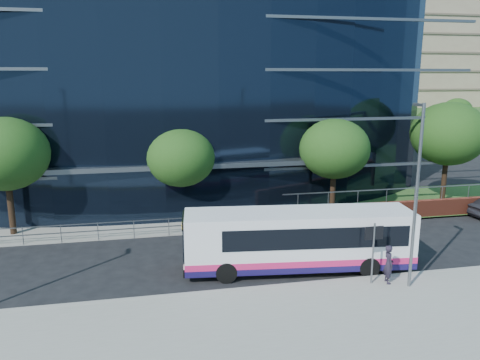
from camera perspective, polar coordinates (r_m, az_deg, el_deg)
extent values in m
plane|color=black|center=(22.12, 3.02, -12.05)|extent=(200.00, 200.00, 0.00)
cube|color=gray|center=(17.84, 7.27, -18.33)|extent=(80.00, 8.00, 0.15)
cube|color=gray|center=(21.21, 3.72, -12.95)|extent=(80.00, 0.25, 0.16)
cube|color=gold|center=(21.42, 3.57, -12.91)|extent=(80.00, 0.08, 0.01)
cube|color=gold|center=(21.55, 3.47, -12.74)|extent=(80.00, 0.08, 0.01)
cube|color=gray|center=(31.80, -12.64, -4.49)|extent=(50.00, 8.00, 0.10)
cube|color=black|center=(43.48, -10.22, 10.78)|extent=(38.00, 16.00, 16.00)
cube|color=#595E66|center=(29.49, -9.13, 1.64)|extent=(22.00, 1.20, 0.30)
cube|color=slate|center=(27.82, -16.99, -5.05)|extent=(24.00, 0.05, 0.05)
cube|color=slate|center=(27.96, -16.93, -5.93)|extent=(24.00, 0.05, 0.05)
cylinder|color=slate|center=(27.97, -16.92, -6.03)|extent=(0.04, 0.04, 1.10)
cube|color=#2D511E|center=(84.40, 14.73, 7.26)|extent=(60.00, 42.00, 4.00)
cube|color=#9C8468|center=(86.24, 14.70, 17.36)|extent=(50.00, 12.00, 26.00)
cylinder|color=slate|center=(21.68, 15.90, -8.63)|extent=(0.08, 0.08, 2.80)
cube|color=black|center=(21.38, 16.03, -6.23)|extent=(0.85, 0.06, 0.60)
cylinder|color=black|center=(30.46, -26.13, -3.12)|extent=(0.36, 0.36, 3.30)
ellipsoid|color=#143C11|center=(29.83, -26.73, 2.87)|extent=(4.95, 4.95, 4.21)
cylinder|color=black|center=(30.05, -7.08, -2.54)|extent=(0.36, 0.36, 2.86)
ellipsoid|color=#143C11|center=(29.45, -7.23, 2.72)|extent=(4.29, 4.29, 3.65)
cylinder|color=black|center=(31.86, 11.22, -1.61)|extent=(0.36, 0.36, 3.08)
ellipsoid|color=#143C11|center=(31.27, 11.46, 3.75)|extent=(4.62, 4.62, 3.93)
cylinder|color=black|center=(37.00, 23.60, -0.11)|extent=(0.36, 0.36, 3.52)
ellipsoid|color=#143C11|center=(36.47, 24.08, 5.17)|extent=(5.28, 5.28, 4.49)
cylinder|color=black|center=(66.64, 14.54, 5.56)|extent=(0.36, 0.36, 3.08)
ellipsoid|color=#143C11|center=(66.36, 14.68, 8.13)|extent=(4.62, 4.62, 3.93)
cylinder|color=black|center=(76.64, 24.74, 5.59)|extent=(0.36, 0.36, 2.86)
ellipsoid|color=#143C11|center=(76.40, 24.94, 7.67)|extent=(4.29, 4.29, 3.65)
cylinder|color=slate|center=(21.14, 20.68, -2.10)|extent=(0.14, 0.14, 8.00)
cube|color=slate|center=(20.86, 21.00, 8.56)|extent=(0.15, 0.70, 0.12)
cube|color=white|center=(22.70, 7.14, -7.00)|extent=(11.01, 3.62, 2.60)
cube|color=#191149|center=(23.11, 7.06, -9.70)|extent=(11.03, 3.68, 0.29)
cube|color=#DA1F62|center=(23.00, 7.08, -9.02)|extent=(11.03, 3.68, 0.29)
cube|color=black|center=(22.71, 8.62, -6.05)|extent=(8.87, 3.44, 0.98)
cube|color=black|center=(22.17, -6.81, -7.14)|extent=(0.31, 2.11, 1.52)
cube|color=black|center=(21.88, -6.90, -4.91)|extent=(0.32, 2.01, 0.39)
cube|color=yellow|center=(22.12, -6.99, -4.72)|extent=(0.16, 1.08, 0.22)
cube|color=black|center=(22.65, -6.73, -10.30)|extent=(0.36, 2.35, 0.24)
cylinder|color=black|center=(21.63, -1.67, -11.20)|extent=(1.01, 0.40, 0.98)
cylinder|color=black|center=(22.99, 15.46, -10.20)|extent=(1.01, 0.40, 0.98)
imported|color=black|center=(22.13, 17.66, -9.75)|extent=(0.50, 0.69, 1.76)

